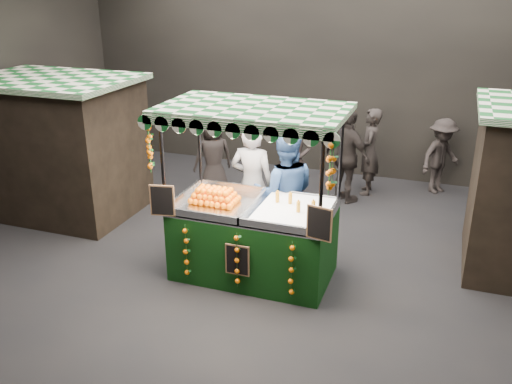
% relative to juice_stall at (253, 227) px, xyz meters
% --- Properties ---
extents(ground, '(12.00, 12.00, 0.00)m').
position_rel_juice_stall_xyz_m(ground, '(0.04, 0.17, -0.82)').
color(ground, black).
rests_on(ground, ground).
extents(market_hall, '(12.10, 10.10, 5.05)m').
position_rel_juice_stall_xyz_m(market_hall, '(0.04, 0.17, 2.56)').
color(market_hall, black).
rests_on(market_hall, ground).
extents(neighbour_stall_left, '(3.00, 2.20, 2.60)m').
position_rel_juice_stall_xyz_m(neighbour_stall_left, '(-4.36, 1.17, 0.49)').
color(neighbour_stall_left, black).
rests_on(neighbour_stall_left, ground).
extents(juice_stall, '(2.72, 1.60, 2.64)m').
position_rel_juice_stall_xyz_m(juice_stall, '(0.00, 0.00, 0.00)').
color(juice_stall, black).
rests_on(juice_stall, ground).
extents(vendor_grey, '(0.77, 0.50, 2.10)m').
position_rel_juice_stall_xyz_m(vendor_grey, '(-0.43, 1.13, 0.23)').
color(vendor_grey, gray).
rests_on(vendor_grey, ground).
extents(vendor_blue, '(1.23, 1.08, 2.11)m').
position_rel_juice_stall_xyz_m(vendor_blue, '(0.21, 0.89, 0.23)').
color(vendor_blue, navy).
rests_on(vendor_blue, ground).
extents(shopper_0, '(0.71, 0.52, 1.78)m').
position_rel_juice_stall_xyz_m(shopper_0, '(-0.22, 3.02, 0.07)').
color(shopper_0, black).
rests_on(shopper_0, ground).
extents(shopper_1, '(0.97, 0.93, 1.58)m').
position_rel_juice_stall_xyz_m(shopper_1, '(3.58, 3.13, -0.03)').
color(shopper_1, black).
rests_on(shopper_1, ground).
extents(shopper_2, '(1.20, 0.99, 1.91)m').
position_rel_juice_stall_xyz_m(shopper_2, '(0.74, 3.45, 0.13)').
color(shopper_2, black).
rests_on(shopper_2, ground).
extents(shopper_3, '(1.11, 1.18, 1.60)m').
position_rel_juice_stall_xyz_m(shopper_3, '(2.50, 4.64, -0.02)').
color(shopper_3, '#2E2725').
rests_on(shopper_3, ground).
extents(shopper_4, '(0.96, 0.94, 1.67)m').
position_rel_juice_stall_xyz_m(shopper_4, '(-1.93, 2.87, 0.01)').
color(shopper_4, black).
rests_on(shopper_4, ground).
extents(shopper_6, '(0.50, 0.70, 1.82)m').
position_rel_juice_stall_xyz_m(shopper_6, '(1.08, 4.08, 0.09)').
color(shopper_6, '#2E2825').
rests_on(shopper_6, ground).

